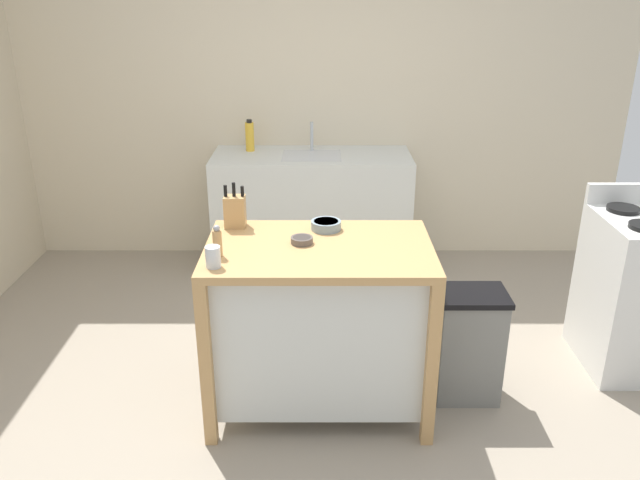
{
  "coord_description": "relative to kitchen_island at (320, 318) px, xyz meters",
  "views": [
    {
      "loc": [
        -0.02,
        -2.86,
        2.13
      ],
      "look_at": [
        -0.02,
        0.24,
        0.87
      ],
      "focal_mm": 35.77,
      "sensor_mm": 36.0,
      "label": 1
    }
  ],
  "objects": [
    {
      "name": "ground_plane",
      "position": [
        0.02,
        -0.04,
        -0.51
      ],
      "size": [
        5.81,
        5.81,
        0.0
      ],
      "primitive_type": "plane",
      "color": "gray",
      "rests_on": "ground"
    },
    {
      "name": "drinking_cup",
      "position": [
        -0.48,
        -0.25,
        0.46
      ],
      "size": [
        0.07,
        0.07,
        0.1
      ],
      "color": "silver",
      "rests_on": "kitchen_island"
    },
    {
      "name": "knife_block",
      "position": [
        -0.44,
        0.27,
        0.5
      ],
      "size": [
        0.11,
        0.09,
        0.24
      ],
      "color": "tan",
      "rests_on": "kitchen_island"
    },
    {
      "name": "bowl_ceramic_wide",
      "position": [
        -0.09,
        0.03,
        0.42
      ],
      "size": [
        0.11,
        0.11,
        0.03
      ],
      "color": "#564C47",
      "rests_on": "kitchen_island"
    },
    {
      "name": "kitchen_island",
      "position": [
        0.0,
        0.0,
        0.0
      ],
      "size": [
        1.13,
        0.73,
        0.92
      ],
      "color": "tan",
      "rests_on": "ground"
    },
    {
      "name": "trash_bin",
      "position": [
        0.8,
        0.06,
        -0.2
      ],
      "size": [
        0.36,
        0.28,
        0.63
      ],
      "color": "slate",
      "rests_on": "ground"
    },
    {
      "name": "wall_back",
      "position": [
        0.02,
        2.15,
        0.79
      ],
      "size": [
        4.81,
        0.1,
        2.6
      ],
      "primitive_type": "cube",
      "color": "beige",
      "rests_on": "ground"
    },
    {
      "name": "bottle_spray_cleaner",
      "position": [
        -0.53,
        1.92,
        0.52
      ],
      "size": [
        0.07,
        0.07,
        0.24
      ],
      "color": "yellow",
      "rests_on": "sink_counter"
    },
    {
      "name": "sink_faucet",
      "position": [
        -0.06,
        1.94,
        0.51
      ],
      "size": [
        0.02,
        0.02,
        0.22
      ],
      "color": "#B7BCC1",
      "rests_on": "sink_counter"
    },
    {
      "name": "bowl_stoneware_deep",
      "position": [
        0.04,
        0.23,
        0.43
      ],
      "size": [
        0.16,
        0.16,
        0.05
      ],
      "color": "gray",
      "rests_on": "kitchen_island"
    },
    {
      "name": "pepper_grinder",
      "position": [
        -0.48,
        -0.13,
        0.48
      ],
      "size": [
        0.04,
        0.04,
        0.16
      ],
      "color": "tan",
      "rests_on": "kitchen_island"
    },
    {
      "name": "sink_counter",
      "position": [
        -0.06,
        1.8,
        -0.05
      ],
      "size": [
        1.5,
        0.6,
        0.92
      ],
      "color": "silver",
      "rests_on": "ground"
    }
  ]
}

